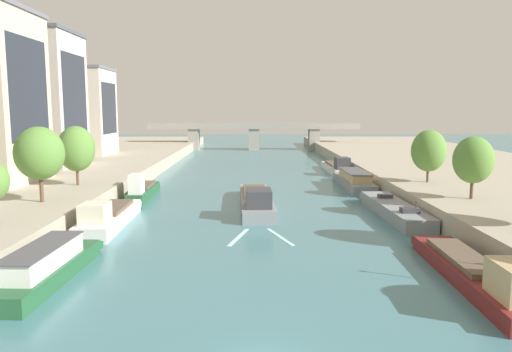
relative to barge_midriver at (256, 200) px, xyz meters
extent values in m
cube|color=#A89E89|center=(-34.16, 20.06, 0.17)|extent=(36.00, 170.00, 2.22)
cube|color=#A89E89|center=(34.24, 20.06, 0.17)|extent=(36.00, 170.00, 2.22)
cube|color=gray|center=(-0.02, 0.57, -0.33)|extent=(4.01, 18.13, 1.21)
cube|color=gray|center=(-0.36, 9.93, -0.21)|extent=(3.25, 1.37, 0.97)
cube|color=gray|center=(-0.02, 0.57, 0.30)|extent=(4.08, 18.14, 0.06)
cube|color=#38383D|center=(0.20, -5.55, 1.21)|extent=(2.66, 3.69, 1.75)
cube|color=black|center=(0.13, -3.74, 1.47)|extent=(2.02, 0.10, 0.49)
cube|color=brown|center=(-0.09, 2.38, 0.51)|extent=(2.96, 9.46, 0.36)
cylinder|color=#232328|center=(0.68, -4.81, 0.88)|extent=(0.07, 0.07, 1.10)
cube|color=silver|center=(1.96, -12.67, -0.93)|extent=(2.20, 5.82, 0.03)
cube|color=silver|center=(-1.64, -12.80, -0.93)|extent=(1.80, 5.91, 0.03)
cube|color=#235633|center=(-13.64, -23.73, -0.39)|extent=(3.10, 12.11, 1.10)
cube|color=#235633|center=(-13.39, -17.38, -0.28)|extent=(2.55, 1.33, 0.91)
cube|color=#235633|center=(-13.64, -23.73, 0.19)|extent=(3.15, 12.11, 0.06)
cube|color=white|center=(-13.66, -24.33, 0.85)|extent=(2.46, 7.77, 1.27)
cube|color=#4C4C51|center=(-13.66, -24.33, 1.53)|extent=(2.62, 8.01, 0.08)
cylinder|color=#232328|center=(-13.38, -27.35, 0.77)|extent=(0.07, 0.07, 1.10)
cube|color=silver|center=(-14.02, -8.33, -0.31)|extent=(3.23, 13.66, 1.26)
cube|color=silver|center=(-14.14, -1.18, -0.19)|extent=(2.86, 1.31, 1.00)
cube|color=silver|center=(-14.02, -8.33, 0.35)|extent=(3.29, 13.66, 0.06)
cube|color=beige|center=(-13.94, -12.96, 1.24)|extent=(2.29, 2.76, 1.73)
cube|color=black|center=(-13.96, -11.59, 1.50)|extent=(1.79, 0.06, 0.48)
cube|color=brown|center=(-14.04, -6.97, 0.56)|extent=(2.46, 7.12, 0.36)
cylinder|color=#232328|center=(-13.50, -12.41, 0.93)|extent=(0.07, 0.07, 1.10)
cube|color=#235633|center=(-14.07, 6.68, -0.36)|extent=(2.11, 11.47, 1.17)
cube|color=#235633|center=(-14.15, 12.75, -0.24)|extent=(1.90, 1.27, 0.95)
cube|color=#235633|center=(-14.07, 6.68, 0.26)|extent=(2.15, 11.47, 0.06)
cube|color=white|center=(-14.03, 2.78, 1.43)|extent=(1.51, 2.31, 2.29)
cube|color=black|center=(-14.04, 3.94, 1.77)|extent=(1.19, 0.04, 0.64)
cube|color=brown|center=(-14.09, 7.82, 0.47)|extent=(1.61, 5.97, 0.36)
cylinder|color=#232328|center=(-13.74, 3.24, 0.84)|extent=(0.07, 0.07, 1.10)
cube|color=maroon|center=(13.65, -24.32, -0.44)|extent=(3.31, 15.87, 1.01)
cube|color=maroon|center=(13.86, -16.07, -0.34)|extent=(2.78, 1.29, 0.87)
cube|color=maroon|center=(13.65, -24.32, 0.10)|extent=(3.37, 15.87, 0.06)
cube|color=black|center=(13.55, -28.10, 1.37)|extent=(1.74, 0.08, 0.54)
cube|color=brown|center=(13.69, -22.74, 0.31)|extent=(2.47, 8.27, 0.36)
cube|color=gray|center=(14.28, -4.62, -0.29)|extent=(3.54, 15.73, 1.30)
cube|color=gray|center=(14.02, 3.54, -0.16)|extent=(2.93, 1.36, 1.02)
cube|color=gray|center=(14.28, -4.62, 0.39)|extent=(3.60, 15.73, 0.06)
cube|color=#38383D|center=(14.17, -1.18, 0.62)|extent=(1.55, 0.95, 0.40)
cube|color=#38383D|center=(14.42, -9.00, 0.66)|extent=(1.71, 1.15, 0.48)
cylinder|color=#232328|center=(14.89, -9.30, 0.97)|extent=(0.07, 0.07, 1.10)
cube|color=gray|center=(13.98, 14.92, -0.36)|extent=(3.35, 14.94, 1.17)
cube|color=gray|center=(13.92, 22.72, -0.24)|extent=(3.09, 1.27, 0.95)
cube|color=gray|center=(13.98, 14.92, 0.26)|extent=(3.42, 14.94, 0.06)
cube|color=tan|center=(13.98, 14.17, 0.85)|extent=(2.73, 9.57, 1.12)
cube|color=#4C4C51|center=(13.98, 14.17, 1.44)|extent=(2.93, 9.86, 0.08)
cylinder|color=#232328|center=(14.50, 10.44, 0.84)|extent=(0.07, 0.07, 1.10)
cube|color=silver|center=(14.45, 32.21, -0.41)|extent=(3.27, 15.17, 1.05)
cube|color=silver|center=(14.32, 40.12, -0.31)|extent=(2.89, 1.27, 0.89)
cube|color=silver|center=(14.45, 32.21, 0.14)|extent=(3.33, 15.17, 0.06)
cube|color=#38383D|center=(14.53, 27.07, 1.15)|extent=(2.31, 3.06, 1.95)
cube|color=black|center=(14.51, 28.59, 1.44)|extent=(1.81, 0.06, 0.55)
cube|color=brown|center=(14.42, 33.72, 0.35)|extent=(2.48, 7.90, 0.36)
cylinder|color=#232328|center=(14.97, 27.68, 0.72)|extent=(0.07, 0.07, 1.10)
cylinder|color=brown|center=(-20.59, -7.82, 2.92)|extent=(0.36, 0.36, 3.29)
ellipsoid|color=#568438|center=(-20.59, -7.82, 5.95)|extent=(4.60, 4.60, 5.05)
cylinder|color=brown|center=(-20.84, 2.72, 2.69)|extent=(0.32, 0.32, 2.82)
ellipsoid|color=#568438|center=(-20.84, 2.72, 5.54)|extent=(4.23, 4.23, 5.25)
cylinder|color=brown|center=(21.28, -6.48, 2.58)|extent=(0.32, 0.32, 2.61)
ellipsoid|color=#568438|center=(21.28, -6.48, 5.15)|extent=(3.88, 3.88, 4.63)
cylinder|color=brown|center=(20.91, 4.84, 2.49)|extent=(0.29, 0.29, 2.44)
ellipsoid|color=#568438|center=(20.91, 4.84, 5.10)|extent=(4.15, 4.15, 5.05)
cube|color=#232833|center=(-26.74, 4.72, 12.37)|extent=(0.04, 10.13, 12.10)
cube|color=#BCB2A8|center=(-34.27, 22.27, 11.33)|extent=(13.38, 12.38, 20.10)
cube|color=#4C515B|center=(-34.27, 22.27, 21.63)|extent=(13.78, 12.75, 0.50)
cube|color=#232833|center=(-27.56, 22.27, 12.33)|extent=(0.04, 9.90, 12.06)
cube|color=beige|center=(-34.27, 42.49, 9.41)|extent=(12.17, 11.63, 16.26)
cube|color=slate|center=(-34.27, 42.49, 17.79)|extent=(12.53, 11.98, 0.50)
cube|color=#232833|center=(-28.17, 42.49, 10.22)|extent=(0.04, 9.30, 9.76)
cube|color=gray|center=(0.04, 79.06, 5.07)|extent=(56.40, 4.40, 0.60)
cube|color=gray|center=(0.04, 77.06, 5.82)|extent=(56.40, 0.30, 0.90)
cube|color=gray|center=(0.04, 81.06, 5.82)|extent=(56.40, 0.30, 0.90)
cube|color=gray|center=(-16.16, 79.06, 1.91)|extent=(2.80, 3.60, 5.71)
cube|color=gray|center=(0.04, 79.06, 1.91)|extent=(2.80, 3.60, 5.71)
cube|color=gray|center=(16.24, 79.06, 1.91)|extent=(2.80, 3.60, 5.71)
camera|label=1|loc=(-0.44, -54.71, 10.11)|focal=34.79mm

